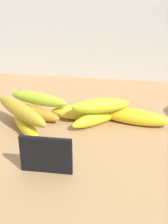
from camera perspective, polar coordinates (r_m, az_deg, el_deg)
counter_top at (r=87.60cm, az=-1.06°, el=-4.30°), size 110.00×76.00×3.00cm
chalkboard_sign at (r=71.59cm, az=-6.33°, el=-7.37°), size 11.00×1.80×8.40cm
banana_0 at (r=90.83cm, az=8.37°, el=-0.75°), size 19.51×7.60×4.26cm
banana_1 at (r=90.57cm, az=2.77°, el=-0.75°), size 15.74×15.17×3.71cm
banana_2 at (r=87.18cm, az=-9.68°, el=-2.40°), size 12.07×14.51×3.52cm
banana_3 at (r=93.93cm, az=-8.40°, el=-0.02°), size 16.69×9.23×3.48cm
banana_4 at (r=92.10cm, az=-0.60°, el=-0.07°), size 16.62×5.01×4.11cm
banana_5 at (r=87.81cm, az=2.81°, el=1.07°), size 15.60×8.46×3.84cm
banana_6 at (r=86.79cm, az=-10.42°, el=0.18°), size 18.19×16.21×3.91cm
banana_7 at (r=93.19cm, az=-7.58°, el=2.19°), size 17.07×7.51×3.48cm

